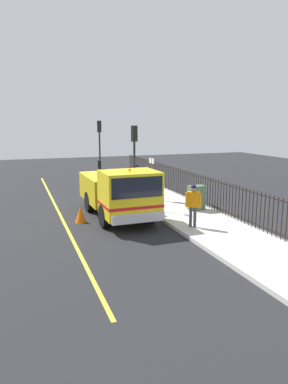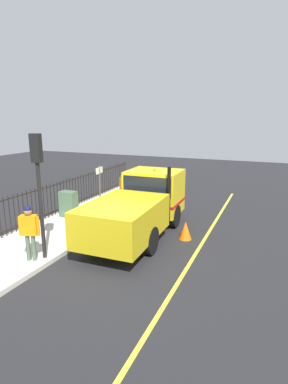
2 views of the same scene
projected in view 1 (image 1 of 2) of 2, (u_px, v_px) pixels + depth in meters
name	position (u px, v px, depth m)	size (l,w,h in m)	color
ground_plane	(106.00, 206.00, 18.34)	(51.98, 51.98, 0.00)	#232326
sidewalk_slab	(162.00, 200.00, 19.35)	(3.05, 23.63, 0.15)	beige
lane_marking	(58.00, 210.00, 17.53)	(0.12, 21.26, 0.01)	yellow
work_truck	(119.00, 191.00, 15.80)	(2.36, 6.00, 2.67)	yellow
worker_standing	(193.00, 201.00, 14.00)	(0.50, 0.48, 1.71)	orange
pedestrian_distant	(137.00, 176.00, 20.04)	(0.62, 0.39, 1.78)	orange
iron_fence	(185.00, 184.00, 19.64)	(0.04, 20.12, 1.50)	black
traffic_light_near	(134.00, 147.00, 19.34)	(0.33, 0.26, 3.89)	black
traffic_light_mid	(99.00, 137.00, 26.89)	(0.32, 0.25, 4.17)	black
utility_cabinet	(196.00, 198.00, 16.89)	(0.73, 0.48, 1.15)	#4C6B4C
traffic_cone	(80.00, 214.00, 15.33)	(0.48, 0.48, 0.69)	orange
street_sign	(152.00, 177.00, 16.59)	(0.06, 0.50, 2.53)	#4C4C4C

